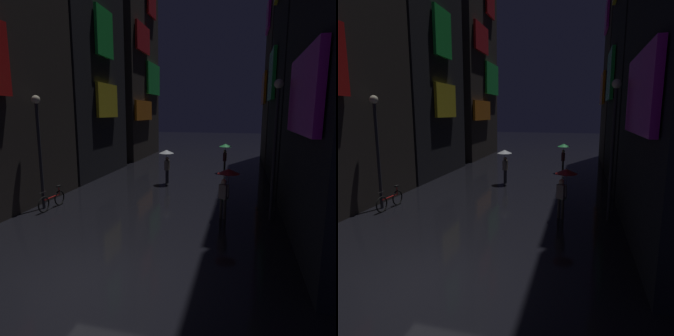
% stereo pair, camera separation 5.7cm
% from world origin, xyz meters
% --- Properties ---
extents(ground_plane, '(120.00, 120.00, 0.00)m').
position_xyz_m(ground_plane, '(0.00, 0.00, 0.00)').
color(ground_plane, black).
extents(building_left_mid, '(4.25, 7.37, 13.65)m').
position_xyz_m(building_left_mid, '(-7.49, 12.69, 6.83)').
color(building_left_mid, black).
rests_on(building_left_mid, ground).
extents(building_left_far, '(4.25, 8.02, 18.44)m').
position_xyz_m(building_left_far, '(-7.47, 22.01, 9.22)').
color(building_left_far, '#2D2826').
rests_on(building_left_far, ground).
extents(building_right_far, '(4.25, 7.12, 23.71)m').
position_xyz_m(building_right_far, '(7.48, 21.57, 11.86)').
color(building_right_far, '#33302D').
rests_on(building_right_far, ground).
extents(pedestrian_midstreet_centre_red, '(0.90, 0.90, 2.12)m').
position_xyz_m(pedestrian_midstreet_centre_red, '(3.21, 5.57, 1.67)').
color(pedestrian_midstreet_centre_red, '#38332D').
rests_on(pedestrian_midstreet_centre_red, ground).
extents(pedestrian_midstreet_left_green, '(0.90, 0.90, 2.12)m').
position_xyz_m(pedestrian_midstreet_left_green, '(2.54, 15.51, 1.67)').
color(pedestrian_midstreet_left_green, '#38332D').
rests_on(pedestrian_midstreet_left_green, ground).
extents(pedestrian_foreground_right_clear, '(0.90, 0.90, 2.12)m').
position_xyz_m(pedestrian_foreground_right_clear, '(-0.71, 11.00, 1.67)').
color(pedestrian_foreground_right_clear, '#2D2D38').
rests_on(pedestrian_foreground_right_clear, ground).
extents(bicycle_parked_at_storefront, '(0.16, 1.82, 0.96)m').
position_xyz_m(bicycle_parked_at_storefront, '(-4.60, 5.00, 0.39)').
color(bicycle_parked_at_storefront, black).
rests_on(bicycle_parked_at_storefront, ground).
extents(streetlamp_right_near, '(0.36, 0.36, 5.60)m').
position_xyz_m(streetlamp_right_near, '(5.00, 5.87, 3.49)').
color(streetlamp_right_near, '#2D2D33').
rests_on(streetlamp_right_near, ground).
extents(streetlamp_left_near, '(0.36, 0.36, 5.09)m').
position_xyz_m(streetlamp_left_near, '(-5.00, 4.94, 3.21)').
color(streetlamp_left_near, '#2D2D33').
rests_on(streetlamp_left_near, ground).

